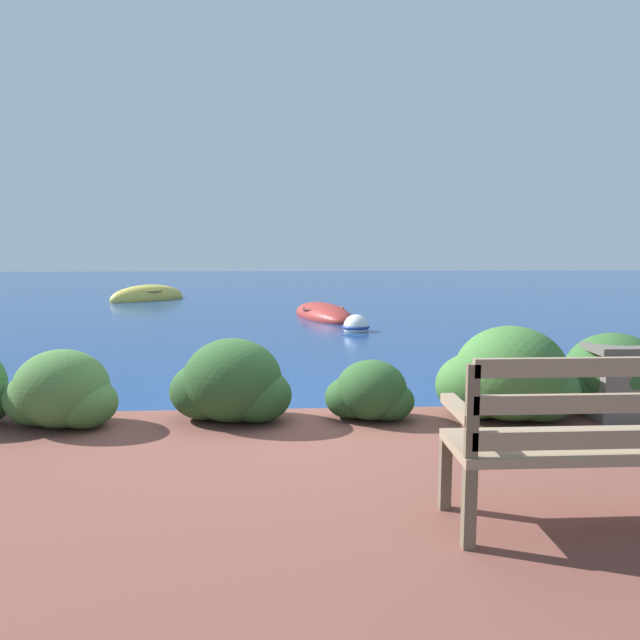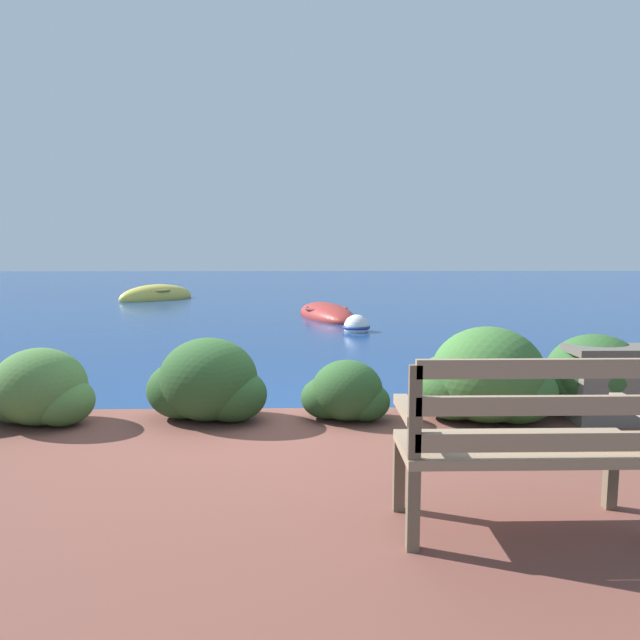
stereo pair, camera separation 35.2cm
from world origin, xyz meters
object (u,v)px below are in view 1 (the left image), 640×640
at_px(park_bench, 576,438).
at_px(rowboat_mid, 148,298).
at_px(rowboat_nearest, 323,315).
at_px(mooring_buoy, 356,327).

distance_m(park_bench, rowboat_mid, 17.48).
height_order(rowboat_nearest, rowboat_mid, rowboat_mid).
distance_m(park_bench, rowboat_nearest, 11.25).
height_order(park_bench, rowboat_nearest, park_bench).
bearing_deg(rowboat_mid, mooring_buoy, 80.19).
xyz_separation_m(park_bench, mooring_buoy, (-0.10, 8.72, -0.61)).
height_order(rowboat_nearest, mooring_buoy, rowboat_nearest).
distance_m(park_bench, mooring_buoy, 8.74).
bearing_deg(park_bench, rowboat_nearest, 87.48).
bearing_deg(mooring_buoy, rowboat_nearest, 101.98).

